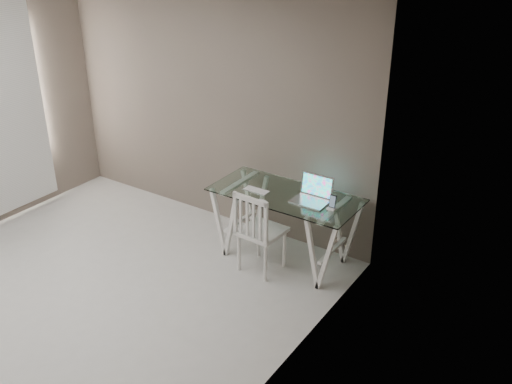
{
  "coord_description": "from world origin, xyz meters",
  "views": [
    {
      "loc": [
        3.76,
        -2.55,
        3.22
      ],
      "look_at": [
        1.05,
        1.55,
        0.85
      ],
      "focal_mm": 40.0,
      "sensor_mm": 36.0,
      "label": 1
    }
  ],
  "objects": [
    {
      "name": "keyboard",
      "position": [
        0.92,
        1.75,
        0.75
      ],
      "size": [
        0.27,
        0.12,
        0.01
      ],
      "primitive_type": "cube",
      "color": "silver",
      "rests_on": "desk"
    },
    {
      "name": "desk",
      "position": [
        1.2,
        1.85,
        0.38
      ],
      "size": [
        1.5,
        0.7,
        0.75
      ],
      "color": "silver",
      "rests_on": "ground"
    },
    {
      "name": "laptop",
      "position": [
        1.49,
        1.88,
        0.8
      ],
      "size": [
        0.34,
        0.28,
        0.24
      ],
      "color": "#B3B3B8",
      "rests_on": "desk"
    },
    {
      "name": "mouse",
      "position": [
        1.11,
        1.56,
        0.76
      ],
      "size": [
        0.11,
        0.06,
        0.03
      ],
      "primitive_type": "ellipsoid",
      "color": "white",
      "rests_on": "desk"
    },
    {
      "name": "room",
      "position": [
        -0.06,
        0.02,
        1.72
      ],
      "size": [
        4.5,
        4.52,
        2.71
      ],
      "color": "#B7B5AF",
      "rests_on": "ground"
    },
    {
      "name": "chair",
      "position": [
        1.11,
        1.49,
        0.49
      ],
      "size": [
        0.42,
        0.42,
        0.88
      ],
      "rotation": [
        0.0,
        0.0,
        -0.06
      ],
      "color": "silver",
      "rests_on": "ground"
    },
    {
      "name": "phone_dock",
      "position": [
        1.73,
        1.81,
        0.79
      ],
      "size": [
        0.08,
        0.08,
        0.14
      ],
      "color": "white",
      "rests_on": "desk"
    }
  ]
}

